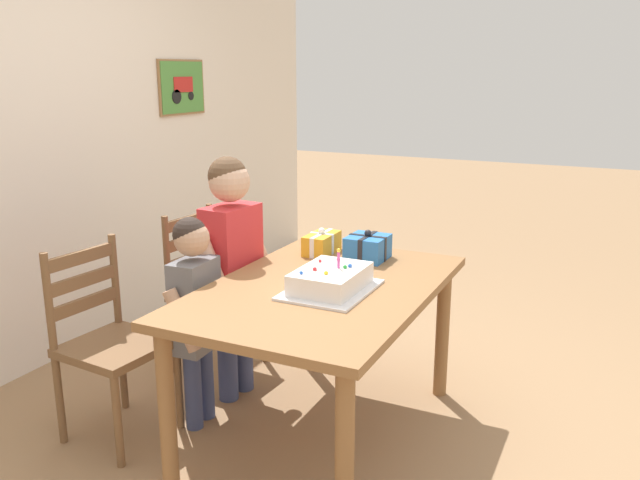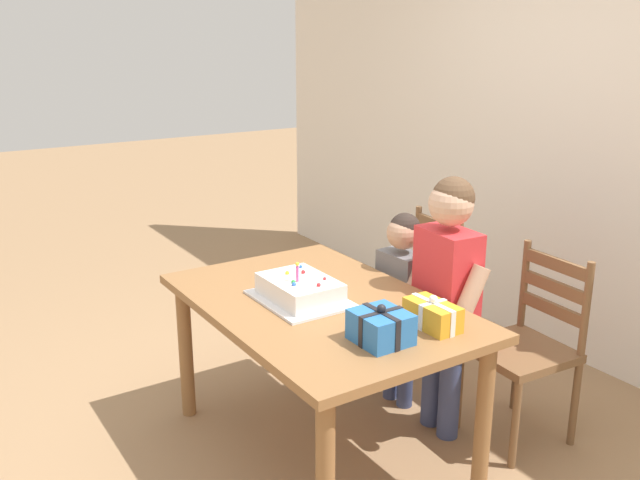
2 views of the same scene
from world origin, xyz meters
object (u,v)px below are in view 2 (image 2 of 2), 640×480
object	(u,v)px
child_younger	(401,291)
gift_box_beside_cake	(433,315)
gift_box_red_large	(381,327)
chair_left	(414,294)
dining_table	(320,322)
child_older	(446,282)
birthday_cake	(300,290)
chair_right	(527,346)

from	to	relation	value
child_younger	gift_box_beside_cake	bearing A→B (deg)	-29.81
gift_box_red_large	chair_left	bearing A→B (deg)	133.34
gift_box_beside_cake	child_younger	bearing A→B (deg)	150.19
chair_left	gift_box_red_large	bearing A→B (deg)	-46.66
dining_table	child_younger	distance (m)	0.61
chair_left	child_younger	distance (m)	0.43
chair_left	child_older	size ratio (longest dim) A/B	0.72
birthday_cake	chair_left	world-z (taller)	birthday_cake
gift_box_beside_cake	child_older	bearing A→B (deg)	130.24
gift_box_red_large	gift_box_beside_cake	size ratio (longest dim) A/B	0.88
dining_table	gift_box_red_large	bearing A→B (deg)	-3.34
dining_table	gift_box_beside_cake	world-z (taller)	gift_box_beside_cake
chair_left	chair_right	distance (m)	0.82
dining_table	gift_box_red_large	distance (m)	0.50
chair_left	birthday_cake	bearing A→B (deg)	-70.36
gift_box_beside_cake	child_younger	xyz separation A→B (m)	(-0.63, 0.36, -0.18)
gift_box_red_large	child_younger	xyz separation A→B (m)	(-0.63, 0.62, -0.18)
gift_box_beside_cake	chair_right	size ratio (longest dim) A/B	0.26
dining_table	chair_right	xyz separation A→B (m)	(0.41, 0.90, -0.19)
child_older	child_younger	bearing A→B (deg)	179.91
gift_box_red_large	chair_right	world-z (taller)	chair_right
child_older	birthday_cake	bearing A→B (deg)	-109.28
dining_table	child_older	distance (m)	0.63
gift_box_red_large	child_older	distance (m)	0.69
chair_left	chair_right	world-z (taller)	same
birthday_cake	chair_right	world-z (taller)	birthday_cake
child_older	gift_box_beside_cake	bearing A→B (deg)	-49.76
gift_box_red_large	chair_left	size ratio (longest dim) A/B	0.23
dining_table	chair_left	size ratio (longest dim) A/B	1.57
gift_box_red_large	child_older	world-z (taller)	child_older
dining_table	gift_box_beside_cake	distance (m)	0.55
gift_box_red_large	child_older	size ratio (longest dim) A/B	0.17
gift_box_red_large	chair_right	size ratio (longest dim) A/B	0.23
gift_box_red_large	child_older	bearing A→B (deg)	115.97
gift_box_beside_cake	birthday_cake	bearing A→B (deg)	-150.83
gift_box_beside_cake	child_older	world-z (taller)	child_older
birthday_cake	child_older	distance (m)	0.70
dining_table	child_younger	world-z (taller)	child_younger
chair_left	child_younger	size ratio (longest dim) A/B	0.89
child_younger	chair_left	bearing A→B (deg)	129.06
dining_table	birthday_cake	distance (m)	0.17
child_younger	child_older	bearing A→B (deg)	-0.09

